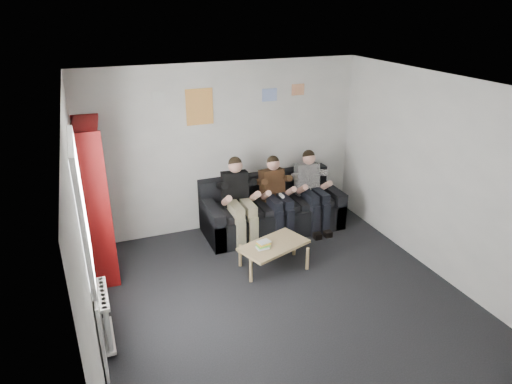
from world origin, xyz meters
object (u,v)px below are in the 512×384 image
coffee_table (274,247)px  person_left (240,202)px  person_right (312,191)px  sofa (272,211)px  bookshelf (96,201)px  person_middle (277,197)px

coffee_table → person_left: (-0.17, 0.94, 0.34)m
person_right → sofa: bearing=167.6°
sofa → bookshelf: (-2.70, -0.31, 0.75)m
sofa → person_right: (0.63, -0.20, 0.34)m
sofa → bookshelf: 2.82m
person_left → person_middle: bearing=7.3°
sofa → person_middle: size_ratio=1.77×
bookshelf → person_middle: bookshelf is taller
bookshelf → person_right: 3.36m
sofa → person_right: size_ratio=1.74×
bookshelf → coffee_table: bearing=-16.0°
person_left → person_middle: 0.63m
person_left → coffee_table: bearing=-72.5°
sofa → bookshelf: size_ratio=1.06×
coffee_table → person_middle: size_ratio=0.74×
coffee_table → person_right: 1.48m
bookshelf → person_right: bearing=6.3°
coffee_table → person_right: (1.09, 0.94, 0.32)m
bookshelf → person_middle: 2.73m
bookshelf → person_middle: size_ratio=1.67×
person_left → person_middle: person_left is taller
coffee_table → person_right: size_ratio=0.73×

